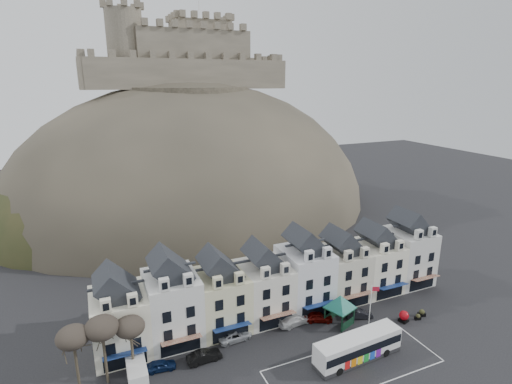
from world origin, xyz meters
TOP-DOWN VIEW (x-y plane):
  - ground at (0.00, 0.00)m, footprint 300.00×300.00m
  - coach_bay_markings at (2.00, 1.25)m, footprint 22.00×7.50m
  - townhouse_terrace at (0.15, 15.97)m, footprint 54.40×9.35m
  - castle_hill at (1.25, 68.95)m, footprint 100.00×76.00m
  - castle at (0.51, 75.93)m, footprint 50.20×22.20m
  - tree_left_far at (-29.00, 10.50)m, footprint 3.61×3.61m
  - tree_left_mid at (-26.00, 10.50)m, footprint 3.78×3.78m
  - tree_left_near at (-23.00, 10.50)m, footprint 3.43×3.43m
  - bus at (3.21, 2.19)m, footprint 12.18×3.52m
  - bus_shelter at (5.56, 9.50)m, footprint 6.73×6.73m
  - red_buoy at (14.50, 6.13)m, footprint 1.39×1.39m
  - flagpole at (8.08, 5.96)m, footprint 0.99×0.49m
  - white_van at (-22.79, 9.50)m, footprint 2.29×5.06m
  - planter_west at (16.81, 5.68)m, footprint 0.99×0.64m
  - planter_east at (18.00, 6.12)m, footprint 1.22×0.83m
  - car_navy at (-20.00, 10.14)m, footprint 3.94×1.93m
  - car_black at (-14.62, 9.50)m, footprint 4.47×1.73m
  - car_silver at (-9.60, 12.00)m, footprint 4.81×2.46m
  - car_white at (-0.40, 12.00)m, footprint 5.53×2.75m
  - car_maroon at (3.10, 11.21)m, footprint 4.53×3.26m
  - car_charcoal at (9.13, 9.50)m, footprint 4.16×2.48m

SIDE VIEW (x-z plane):
  - ground at x=0.00m, z-range 0.00..0.00m
  - coach_bay_markings at x=2.00m, z-range -0.01..0.01m
  - castle_hill at x=1.25m, z-range -33.89..34.11m
  - planter_west at x=16.81m, z-range -0.02..0.89m
  - planter_east at x=18.00m, z-range -0.02..1.09m
  - car_navy at x=-20.00m, z-range 0.00..1.29m
  - car_charcoal at x=9.13m, z-range 0.00..1.29m
  - car_silver at x=-9.60m, z-range 0.00..1.32m
  - car_maroon at x=3.10m, z-range 0.00..1.43m
  - car_black at x=-14.62m, z-range 0.00..1.45m
  - car_white at x=-0.40m, z-range 0.00..1.54m
  - red_buoy at x=14.50m, z-range 0.02..1.72m
  - white_van at x=-22.79m, z-range 0.00..2.29m
  - bus at x=3.21m, z-range 0.18..3.57m
  - bus_shelter at x=5.56m, z-range 1.26..5.81m
  - flagpole at x=8.08m, z-range 0.53..7.92m
  - townhouse_terrace at x=0.15m, z-range -0.60..11.20m
  - tree_left_near at x=-23.00m, z-range 2.64..10.47m
  - tree_left_far at x=-29.00m, z-range 2.78..11.02m
  - tree_left_mid at x=-26.00m, z-range 2.92..11.56m
  - castle at x=0.51m, z-range 29.19..51.19m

